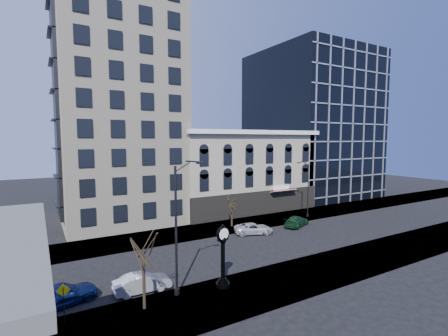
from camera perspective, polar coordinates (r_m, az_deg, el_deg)
ground at (r=33.26m, az=0.50°, el=-14.56°), size 160.00×160.00×0.00m
sidewalk_far at (r=40.00m, az=-5.46°, el=-11.08°), size 160.00×6.00×0.12m
sidewalk_near at (r=27.16m, az=9.64°, el=-19.16°), size 160.00×6.00×0.12m
cream_tower at (r=47.58m, az=-18.35°, el=14.68°), size 15.90×15.40×42.50m
victorian_row at (r=51.43m, az=2.99°, el=-0.71°), size 22.60×11.19×12.50m
glass_office at (r=67.82m, az=15.04°, el=7.29°), size 20.00×20.15×28.00m
street_clock at (r=25.17m, az=-0.20°, el=-15.65°), size 1.08×1.08×4.77m
street_lamp_near at (r=23.06m, az=-6.83°, el=-4.18°), size 2.53×0.42×9.76m
street_lamp_far at (r=47.00m, az=14.11°, el=-1.08°), size 2.11×0.32×8.14m
bare_tree_near at (r=22.05m, az=-14.05°, el=-12.68°), size 3.39×3.39×5.82m
bare_tree_far at (r=41.26m, az=1.39°, el=-5.57°), size 2.66×2.66×4.57m
warning_sign at (r=22.98m, az=-26.40°, el=-19.57°), size 0.79×0.17×2.44m
car_near_a at (r=25.79m, az=-26.72°, el=-19.24°), size 4.97×3.02×1.58m
car_near_b at (r=25.94m, az=-14.18°, el=-18.96°), size 4.18×1.56×1.36m
car_far_a at (r=39.18m, az=5.22°, el=-10.55°), size 5.04×3.57×1.28m
car_far_b at (r=43.29m, az=12.65°, el=-9.11°), size 4.91×3.55×1.32m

